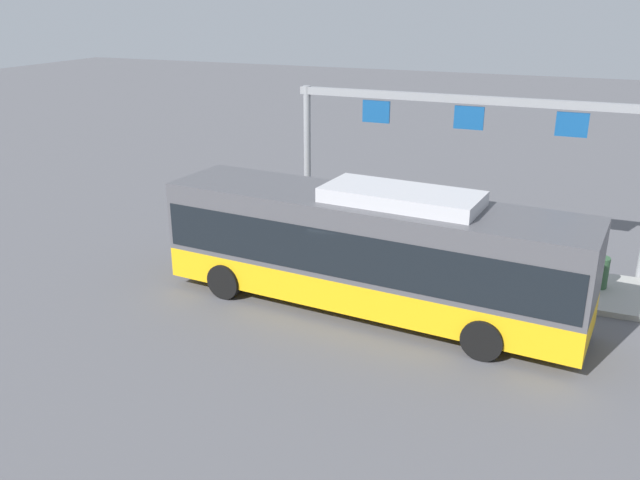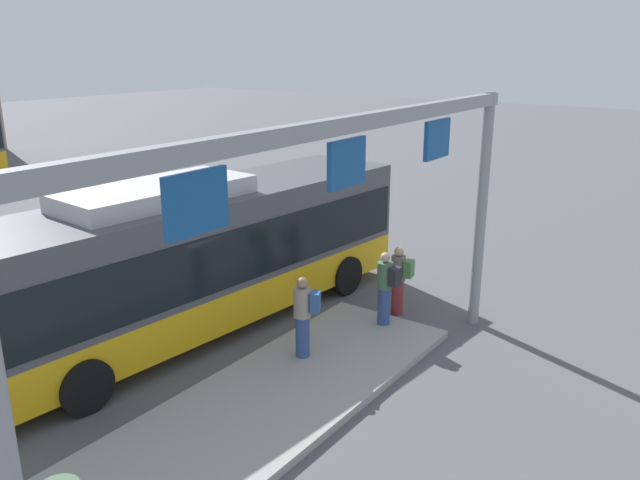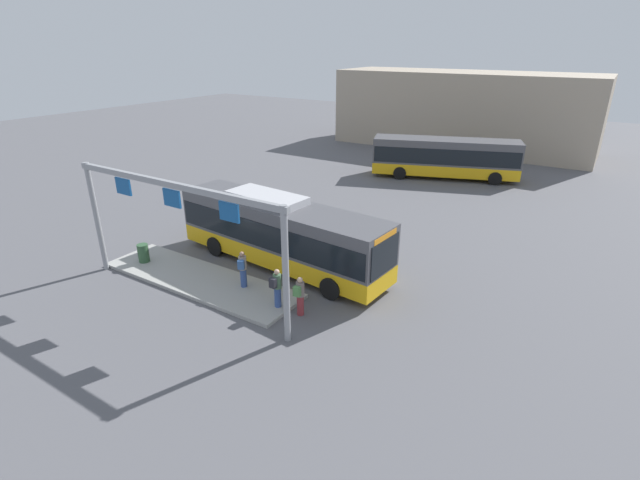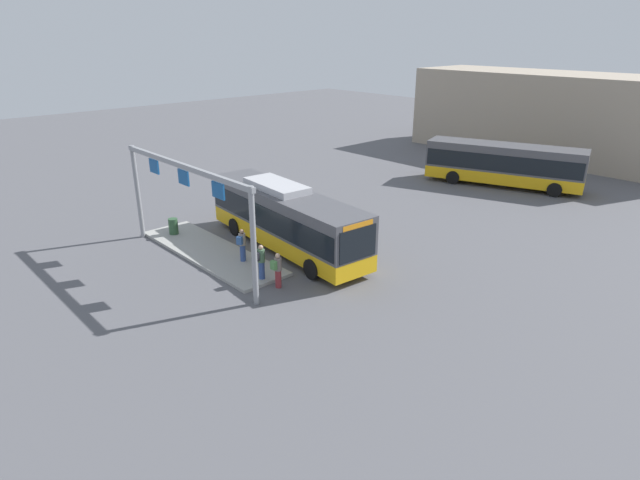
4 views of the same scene
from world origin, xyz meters
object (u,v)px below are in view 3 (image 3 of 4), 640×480
object	(u,v)px
person_waiting_near	(300,295)
bus_background_left	(445,156)
trash_bin	(143,253)
bus_main	(281,230)
person_waiting_mid	(243,268)
person_boarding	(277,287)

from	to	relation	value
person_waiting_near	bus_background_left	bearing A→B (deg)	-2.36
person_waiting_near	trash_bin	bearing A→B (deg)	84.79
bus_main	person_waiting_mid	xyz separation A→B (m)	(0.11, -2.91, -0.76)
bus_main	trash_bin	world-z (taller)	bus_main
person_waiting_mid	trash_bin	distance (m)	5.85
person_boarding	bus_main	bearing A→B (deg)	36.58
bus_background_left	person_waiting_near	size ratio (longest dim) A/B	6.81
trash_bin	person_waiting_mid	bearing A→B (deg)	6.58
person_boarding	person_waiting_mid	size ratio (longest dim) A/B	1.00
bus_background_left	person_boarding	size ratio (longest dim) A/B	6.81
person_waiting_near	person_waiting_mid	size ratio (longest dim) A/B	1.00
person_waiting_near	bus_main	bearing A→B (deg)	38.48
bus_background_left	trash_bin	xyz separation A→B (m)	(-7.07, -23.29, -1.17)
person_boarding	trash_bin	distance (m)	8.08
bus_background_left	trash_bin	distance (m)	24.37
person_waiting_mid	person_boarding	bearing A→B (deg)	-130.46
person_waiting_mid	trash_bin	bearing A→B (deg)	69.56
trash_bin	person_boarding	bearing A→B (deg)	0.91
person_boarding	bus_background_left	bearing A→B (deg)	4.60
bus_main	person_waiting_near	size ratio (longest dim) A/B	6.86
person_boarding	person_waiting_mid	xyz separation A→B (m)	(-2.26, 0.54, 0.00)
bus_background_left	person_waiting_near	distance (m)	23.07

